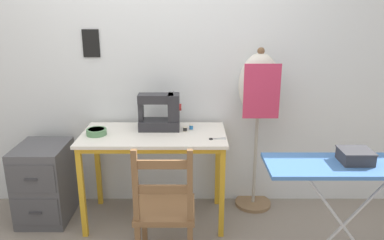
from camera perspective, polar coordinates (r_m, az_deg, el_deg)
The scene contains 13 objects.
ground_plane at distance 3.07m, azimuth -6.15°, elevation -17.50°, with size 14.00×14.00×0.00m, color gray.
wall_back at distance 3.22m, azimuth -5.71°, elevation 8.68°, with size 10.00×0.06×2.55m.
sewing_table at distance 3.01m, azimuth -6.03°, elevation -3.82°, with size 1.15×0.59×0.77m.
sewing_machine at distance 3.04m, azimuth -4.83°, elevation 1.09°, with size 0.35×0.17×0.32m.
fabric_bowl at distance 3.03m, azimuth -14.54°, elevation -1.75°, with size 0.16×0.16×0.05m.
scissors at distance 2.85m, azimuth 3.30°, elevation -2.87°, with size 0.13×0.05×0.01m.
thread_spool_near_machine at distance 3.02m, azimuth -1.25°, elevation -1.39°, with size 0.04×0.04×0.03m.
thread_spool_mid_table at distance 3.06m, azimuth -0.31°, elevation -1.09°, with size 0.04×0.04×0.04m.
wooden_chair at distance 2.60m, azimuth -4.32°, elevation -13.53°, with size 0.40×0.38×0.91m.
filing_cabinet at distance 3.39m, azimuth -21.69°, elevation -8.87°, with size 0.40×0.49×0.65m.
dress_form at distance 3.16m, azimuth 9.95°, elevation 3.93°, with size 0.34×0.32×1.42m.
ironing_board at distance 2.47m, azimuth 22.79°, elevation -7.13°, with size 1.02×0.36×0.84m.
storage_box at distance 2.47m, azimuth 23.45°, elevation -5.02°, with size 0.19×0.17×0.08m.
Camera 1 is at (0.31, -2.52, 1.74)m, focal length 35.00 mm.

